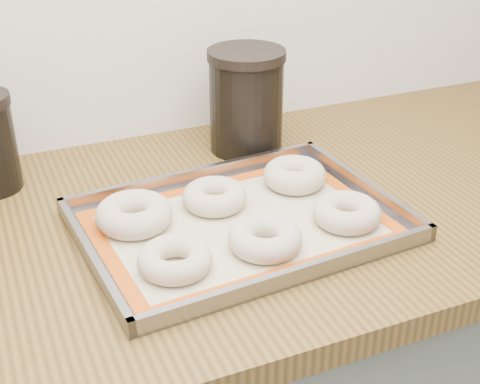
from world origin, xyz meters
name	(u,v)px	position (x,y,z in m)	size (l,w,h in m)	color
countertop	(169,231)	(0.00, 1.68, 0.88)	(3.06, 0.68, 0.04)	brown
baking_tray	(240,223)	(0.09, 1.61, 0.91)	(0.48, 0.36, 0.03)	gray
baking_mat	(240,225)	(0.09, 1.61, 0.90)	(0.44, 0.32, 0.00)	#C6B793
bagel_front_left	(175,259)	(-0.03, 1.54, 0.92)	(0.10, 0.10, 0.03)	beige
bagel_front_mid	(265,238)	(0.10, 1.54, 0.92)	(0.10, 0.10, 0.04)	beige
bagel_front_right	(347,213)	(0.24, 1.56, 0.92)	(0.10, 0.10, 0.04)	beige
bagel_back_left	(134,214)	(-0.05, 1.67, 0.92)	(0.11, 0.11, 0.04)	beige
bagel_back_mid	(215,196)	(0.08, 1.68, 0.92)	(0.10, 0.10, 0.04)	beige
bagel_back_right	(295,175)	(0.22, 1.69, 0.92)	(0.10, 0.10, 0.04)	beige
canister_right	(246,100)	(0.21, 1.87, 0.99)	(0.14, 0.14, 0.19)	black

